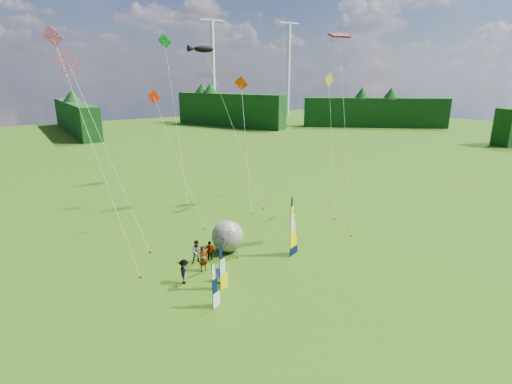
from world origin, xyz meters
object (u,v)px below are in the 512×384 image
spectator_b (197,252)px  kite_whale (232,118)px  bol_inflatable (227,236)px  spectator_c (184,272)px  feather_banner_main (291,228)px  side_banner_left (220,268)px  side_banner_far (213,288)px  spectator_a (203,259)px  camp_chair (222,276)px  spectator_d (210,251)px

spectator_b → kite_whale: size_ratio=0.10×
bol_inflatable → spectator_b: bearing=-168.1°
spectator_b → spectator_c: 3.08m
feather_banner_main → bol_inflatable: bearing=114.4°
side_banner_left → spectator_c: (-1.58, 2.19, -0.78)m
side_banner_left → spectator_b: 4.59m
feather_banner_main → bol_inflatable: 5.12m
side_banner_far → bol_inflatable: 8.25m
spectator_a → spectator_b: bearing=75.9°
side_banner_left → side_banner_far: size_ratio=1.14×
side_banner_left → side_banner_far: 2.16m
side_banner_left → spectator_b: size_ratio=1.81×
bol_inflatable → camp_chair: 5.13m
side_banner_far → camp_chair: (1.92, 2.53, -0.93)m
side_banner_left → spectator_c: side_banner_left is taller
side_banner_left → spectator_a: bearing=68.9°
kite_whale → spectator_a: bearing=-130.6°
camp_chair → kite_whale: size_ratio=0.06×
side_banner_far → spectator_d: (2.80, 6.07, -0.66)m
spectator_a → spectator_c: 2.07m
side_banner_far → kite_whale: bearing=32.7°
spectator_c → side_banner_far: bearing=-149.5°
spectator_b → spectator_c: spectator_b is taller
spectator_a → bol_inflatable: bearing=26.1°
side_banner_far → side_banner_left: bearing=25.8°
side_banner_left → bol_inflatable: side_banner_left is taller
spectator_b → spectator_a: bearing=-87.3°
side_banner_left → camp_chair: 1.53m
side_banner_far → spectator_b: (1.80, 6.17, -0.53)m
side_banner_left → spectator_c: size_ratio=1.90×
spectator_d → spectator_a: bearing=88.8°
feather_banner_main → bol_inflatable: feather_banner_main is taller
feather_banner_main → side_banner_left: 7.08m
side_banner_far → kite_whale: (12.55, 19.85, 7.53)m
side_banner_left → spectator_c: bearing=109.9°
side_banner_left → kite_whale: 22.58m
side_banner_left → spectator_a: (0.28, 3.09, -0.70)m
spectator_b → kite_whale: bearing=61.2°
spectator_d → kite_whale: 18.76m
spectator_b → kite_whale: (10.75, 13.68, 8.06)m
spectator_b → side_banner_far: bearing=-97.0°
side_banner_far → spectator_c: side_banner_far is taller
bol_inflatable → spectator_b: size_ratio=1.40×
side_banner_far → spectator_b: side_banner_far is taller
kite_whale → spectator_d: bearing=-130.1°
spectator_d → camp_chair: 3.66m
feather_banner_main → kite_whale: 18.39m
bol_inflatable → kite_whale: bearing=59.0°
side_banner_left → spectator_b: side_banner_left is taller
feather_banner_main → spectator_c: (-8.44, 0.62, -1.52)m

